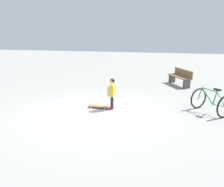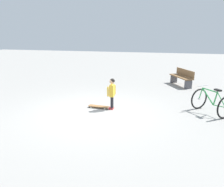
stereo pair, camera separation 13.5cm
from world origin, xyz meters
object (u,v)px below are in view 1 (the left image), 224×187
at_px(child_person, 112,90).
at_px(skateboard, 99,106).
at_px(street_bench, 180,77).
at_px(bicycle_near, 211,102).

xyz_separation_m(child_person, skateboard, (0.47, 0.02, -0.60)).
height_order(child_person, street_bench, child_person).
bearing_deg(child_person, skateboard, 2.02).
bearing_deg(street_bench, skateboard, 57.54).
relative_size(child_person, street_bench, 0.66).
xyz_separation_m(skateboard, bicycle_near, (-3.64, -0.46, 0.32)).
bearing_deg(skateboard, child_person, -177.98).
bearing_deg(street_bench, bicycle_near, 101.68).
bearing_deg(street_bench, child_person, 62.01).
bearing_deg(skateboard, bicycle_near, -172.75).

